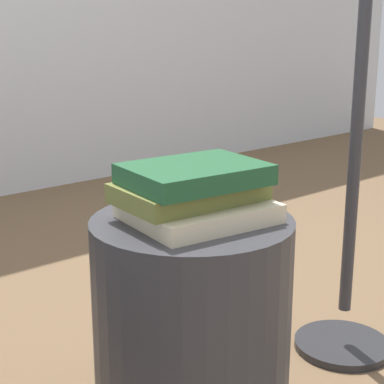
% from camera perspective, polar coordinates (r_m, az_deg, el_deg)
% --- Properties ---
extents(side_table, '(0.37, 0.37, 0.46)m').
position_cam_1_polar(side_table, '(1.23, 0.00, -12.81)').
color(side_table, '#333338').
rests_on(side_table, ground_plane).
extents(book_cream, '(0.26, 0.23, 0.03)m').
position_cam_1_polar(book_cream, '(1.13, 0.57, -1.70)').
color(book_cream, beige).
rests_on(book_cream, side_table).
extents(book_olive, '(0.26, 0.18, 0.03)m').
position_cam_1_polar(book_olive, '(1.13, -0.40, 0.00)').
color(book_olive, olive).
rests_on(book_olive, book_cream).
extents(book_forest, '(0.25, 0.20, 0.04)m').
position_cam_1_polar(book_forest, '(1.11, 0.09, 1.60)').
color(book_forest, '#1E512D').
rests_on(book_forest, book_olive).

